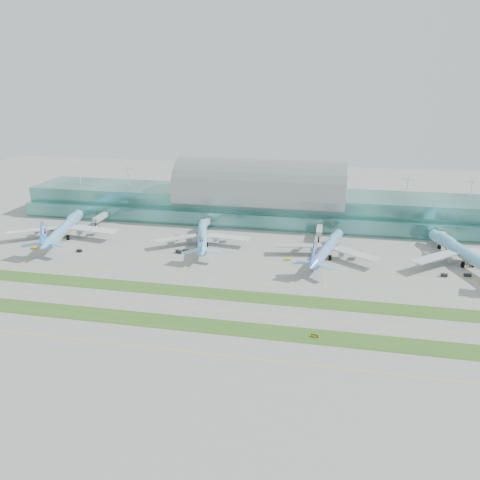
% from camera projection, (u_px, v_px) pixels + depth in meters
% --- Properties ---
extents(ground, '(700.00, 700.00, 0.00)m').
position_uv_depth(ground, '(218.00, 296.00, 220.72)').
color(ground, gray).
rests_on(ground, ground).
extents(terminal, '(340.00, 69.10, 36.00)m').
position_uv_depth(terminal, '(260.00, 200.00, 335.19)').
color(terminal, '#3D7A75').
rests_on(terminal, ground).
extents(grass_strip_near, '(420.00, 12.00, 0.08)m').
position_uv_depth(grass_strip_near, '(202.00, 325.00, 194.79)').
color(grass_strip_near, '#2D591E').
rests_on(grass_strip_near, ground).
extents(grass_strip_far, '(420.00, 12.00, 0.08)m').
position_uv_depth(grass_strip_far, '(219.00, 294.00, 222.56)').
color(grass_strip_far, '#2D591E').
rests_on(grass_strip_far, ground).
extents(taxiline_a, '(420.00, 0.35, 0.01)m').
position_uv_depth(taxiline_a, '(188.00, 351.00, 176.29)').
color(taxiline_a, yellow).
rests_on(taxiline_a, ground).
extents(taxiline_b, '(420.00, 0.35, 0.01)m').
position_uv_depth(taxiline_b, '(210.00, 310.00, 207.76)').
color(taxiline_b, yellow).
rests_on(taxiline_b, ground).
extents(taxiline_c, '(420.00, 0.35, 0.01)m').
position_uv_depth(taxiline_c, '(226.00, 280.00, 237.38)').
color(taxiline_c, yellow).
rests_on(taxiline_c, ground).
extents(taxiline_d, '(420.00, 0.35, 0.01)m').
position_uv_depth(taxiline_d, '(235.00, 264.00, 257.74)').
color(taxiline_d, yellow).
rests_on(taxiline_d, ground).
extents(airliner_a, '(67.59, 77.95, 21.70)m').
position_uv_depth(airliner_a, '(64.00, 228.00, 298.18)').
color(airliner_a, '#61AAD7').
rests_on(airliner_a, ground).
extents(airliner_b, '(57.04, 65.91, 18.42)m').
position_uv_depth(airliner_b, '(202.00, 236.00, 286.25)').
color(airliner_b, '#6DC9F0').
rests_on(airliner_b, ground).
extents(airliner_c, '(59.70, 68.77, 19.11)m').
position_uv_depth(airliner_c, '(327.00, 247.00, 266.29)').
color(airliner_c, '#689FE6').
rests_on(airliner_c, ground).
extents(airliner_d, '(66.16, 76.95, 21.87)m').
position_uv_depth(airliner_d, '(465.00, 252.00, 256.05)').
color(airliner_d, '#6BBDEC').
rests_on(airliner_d, ground).
extents(gse_a, '(3.61, 2.30, 1.22)m').
position_uv_depth(gse_a, '(34.00, 248.00, 280.02)').
color(gse_a, orange).
rests_on(gse_a, ground).
extents(gse_b, '(3.13, 1.70, 1.43)m').
position_uv_depth(gse_b, '(79.00, 251.00, 275.68)').
color(gse_b, black).
rests_on(gse_b, ground).
extents(gse_c, '(4.59, 3.13, 1.78)m').
position_uv_depth(gse_c, '(179.00, 252.00, 273.83)').
color(gse_c, black).
rests_on(gse_c, ground).
extents(gse_d, '(3.65, 1.68, 1.51)m').
position_uv_depth(gse_d, '(186.00, 251.00, 275.69)').
color(gse_d, black).
rests_on(gse_d, ground).
extents(gse_e, '(3.08, 2.05, 1.39)m').
position_uv_depth(gse_e, '(288.00, 259.00, 263.16)').
color(gse_e, yellow).
rests_on(gse_e, ground).
extents(gse_f, '(3.32, 2.10, 1.52)m').
position_uv_depth(gse_f, '(312.00, 268.00, 250.90)').
color(gse_f, black).
rests_on(gse_f, ground).
extents(gse_g, '(3.42, 2.05, 1.62)m').
position_uv_depth(gse_g, '(444.00, 275.00, 241.76)').
color(gse_g, black).
rests_on(gse_g, ground).
extents(gse_h, '(3.58, 1.99, 1.44)m').
position_uv_depth(gse_h, '(468.00, 275.00, 241.82)').
color(gse_h, black).
rests_on(gse_h, ground).
extents(taxiway_sign_east, '(2.78, 1.21, 1.21)m').
position_uv_depth(taxiway_sign_east, '(314.00, 336.00, 185.65)').
color(taxiway_sign_east, black).
rests_on(taxiway_sign_east, ground).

